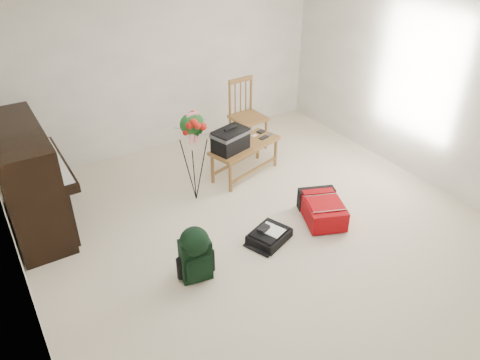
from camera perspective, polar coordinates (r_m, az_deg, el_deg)
floor at (r=5.41m, az=3.55°, el=-6.87°), size 5.00×5.50×0.01m
ceiling at (r=4.32m, az=4.70°, el=20.05°), size 5.00×5.50×0.01m
wall_back at (r=6.98m, az=-9.42°, el=13.65°), size 5.00×0.04×2.50m
wall_left at (r=4.02m, az=-26.61°, el=-3.88°), size 0.04×5.50×2.50m
wall_right at (r=6.41m, az=22.93°, el=9.94°), size 0.04×5.50×2.50m
piano at (r=5.74m, az=-24.38°, el=-0.23°), size 0.71×1.50×1.25m
bench at (r=6.21m, az=-0.84°, el=4.88°), size 1.11×0.68×0.80m
dining_chair at (r=7.07m, az=0.82°, el=7.88°), size 0.48×0.48×1.05m
red_suitcase at (r=5.69m, az=9.70°, el=-3.31°), size 0.63×0.77×0.27m
black_duffel at (r=5.31m, az=3.58°, el=-6.73°), size 0.54×0.49×0.19m
green_backpack at (r=4.69m, az=-5.47°, el=-8.68°), size 0.34×0.31×0.61m
flower_stand at (r=5.74m, az=-5.65°, el=2.70°), size 0.39×0.39×1.23m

